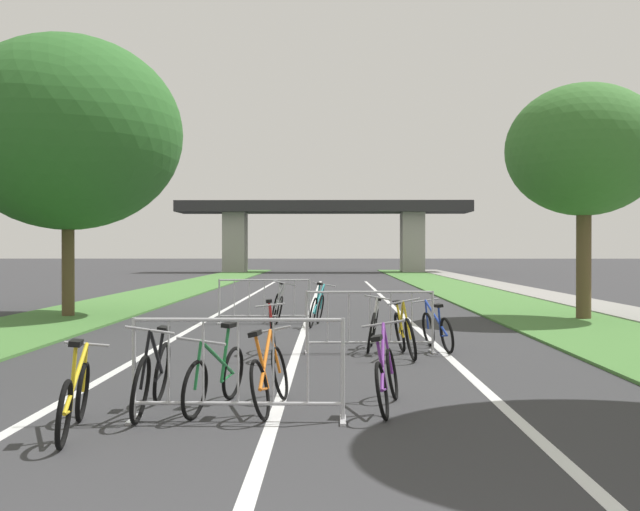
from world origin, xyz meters
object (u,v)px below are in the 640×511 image
(crowd_barrier_nearest, at_px, (238,370))
(bicycle_green_1, at_px, (216,377))
(bicycle_yellow_0, at_px, (404,334))
(bicycle_blue_2, at_px, (437,330))
(bicycle_yellow_10, at_px, (74,398))
(bicycle_purple_3, at_px, (387,377))
(bicycle_white_6, at_px, (373,328))
(crowd_barrier_second, at_px, (370,322))
(bicycle_black_8, at_px, (152,377))
(tree_left_pine_far, at_px, (68,134))
(bicycle_orange_9, at_px, (270,377))
(bicycle_red_7, at_px, (272,333))
(bicycle_teal_4, at_px, (317,309))
(crowd_barrier_third, at_px, (264,302))
(tree_right_oak_near, at_px, (584,151))
(bicycle_silver_5, at_px, (278,306))

(crowd_barrier_nearest, distance_m, bicycle_green_1, 0.68)
(bicycle_yellow_0, xyz_separation_m, bicycle_blue_2, (0.65, 0.85, -0.03))
(bicycle_yellow_10, bearing_deg, bicycle_purple_3, 10.97)
(bicycle_green_1, xyz_separation_m, bicycle_white_6, (1.99, 4.89, 0.03))
(crowd_barrier_second, distance_m, bicycle_blue_2, 1.28)
(bicycle_yellow_0, height_order, bicycle_black_8, bicycle_yellow_0)
(crowd_barrier_second, distance_m, bicycle_purple_3, 4.49)
(tree_left_pine_far, xyz_separation_m, bicycle_orange_9, (6.11, -11.13, -4.37))
(bicycle_yellow_10, bearing_deg, crowd_barrier_nearest, 11.34)
(bicycle_green_1, relative_size, bicycle_purple_3, 1.00)
(bicycle_red_7, height_order, bicycle_orange_9, bicycle_red_7)
(crowd_barrier_nearest, relative_size, bicycle_black_8, 1.26)
(bicycle_teal_4, bearing_deg, bicycle_yellow_10, -93.64)
(bicycle_black_8, bearing_deg, bicycle_yellow_0, -127.37)
(tree_left_pine_far, bearing_deg, bicycle_orange_9, -61.24)
(crowd_barrier_third, relative_size, bicycle_teal_4, 1.28)
(bicycle_red_7, bearing_deg, bicycle_white_6, -159.70)
(bicycle_blue_2, bearing_deg, tree_right_oak_near, 42.03)
(tree_left_pine_far, relative_size, bicycle_black_8, 4.14)
(bicycle_yellow_0, relative_size, bicycle_blue_2, 1.04)
(tree_left_pine_far, xyz_separation_m, crowd_barrier_third, (5.20, -1.54, -4.22))
(bicycle_yellow_0, relative_size, bicycle_red_7, 0.97)
(tree_left_pine_far, xyz_separation_m, crowd_barrier_second, (7.43, -6.61, -4.22))
(bicycle_blue_2, height_order, bicycle_purple_3, bicycle_purple_3)
(crowd_barrier_second, height_order, bicycle_black_8, crowd_barrier_second)
(tree_left_pine_far, distance_m, bicycle_yellow_0, 11.49)
(bicycle_blue_2, xyz_separation_m, bicycle_white_6, (-1.11, -0.03, 0.04))
(tree_left_pine_far, distance_m, bicycle_purple_3, 14.02)
(crowd_barrier_third, xyz_separation_m, bicycle_teal_4, (1.26, -0.56, -0.12))
(crowd_barrier_nearest, bearing_deg, bicycle_yellow_0, 65.28)
(tree_left_pine_far, xyz_separation_m, bicycle_green_1, (5.52, -11.10, -4.38))
(bicycle_blue_2, bearing_deg, bicycle_purple_3, -113.88)
(bicycle_blue_2, xyz_separation_m, bicycle_teal_4, (-2.16, 4.08, 0.05))
(bicycle_blue_2, xyz_separation_m, bicycle_silver_5, (-3.14, 5.10, 0.03))
(bicycle_green_1, height_order, bicycle_orange_9, bicycle_green_1)
(crowd_barrier_third, height_order, bicycle_yellow_0, crowd_barrier_third)
(bicycle_purple_3, height_order, bicycle_teal_4, bicycle_teal_4)
(bicycle_white_6, bearing_deg, bicycle_orange_9, 80.60)
(bicycle_green_1, xyz_separation_m, bicycle_purple_3, (1.87, 0.01, -0.00))
(bicycle_red_7, bearing_deg, crowd_barrier_second, -170.76)
(bicycle_silver_5, relative_size, bicycle_black_8, 1.01)
(tree_right_oak_near, height_order, bicycle_teal_4, tree_right_oak_near)
(crowd_barrier_second, bearing_deg, bicycle_black_8, -118.63)
(bicycle_green_1, distance_m, bicycle_purple_3, 1.87)
(bicycle_green_1, xyz_separation_m, bicycle_blue_2, (3.10, 4.92, -0.01))
(crowd_barrier_third, distance_m, bicycle_yellow_10, 10.75)
(bicycle_green_1, height_order, bicycle_purple_3, bicycle_purple_3)
(crowd_barrier_nearest, xyz_separation_m, bicycle_white_6, (1.67, 5.46, -0.13))
(bicycle_teal_4, bearing_deg, bicycle_blue_2, -54.04)
(bicycle_purple_3, bearing_deg, bicycle_teal_4, 105.96)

